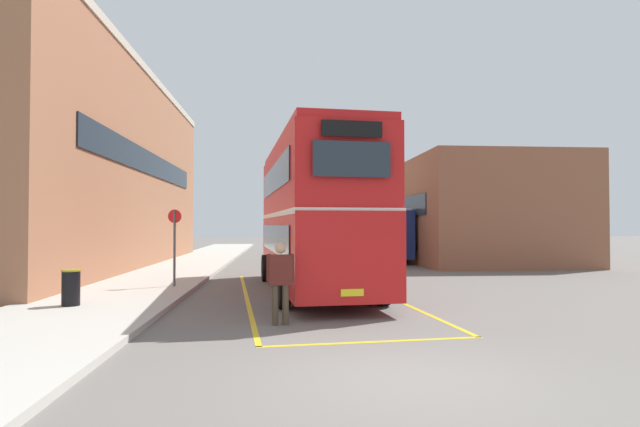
% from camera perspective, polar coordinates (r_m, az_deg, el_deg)
% --- Properties ---
extents(ground_plane, '(135.60, 135.60, 0.00)m').
position_cam_1_polar(ground_plane, '(21.51, 0.12, -6.99)').
color(ground_plane, '#66605B').
extents(sidewalk_left, '(4.00, 57.60, 0.14)m').
position_cam_1_polar(sidewalk_left, '(24.28, -15.93, -6.12)').
color(sidewalk_left, '#B2ADA3').
rests_on(sidewalk_left, ground).
extents(brick_building_left, '(6.56, 24.22, 9.69)m').
position_cam_1_polar(brick_building_left, '(27.09, -25.32, 4.58)').
color(brick_building_left, '#9E6647').
rests_on(brick_building_left, ground).
extents(depot_building_right, '(8.34, 15.40, 5.80)m').
position_cam_1_polar(depot_building_right, '(32.20, 16.12, 0.11)').
color(depot_building_right, brown).
rests_on(depot_building_right, ground).
extents(double_decker_bus, '(3.61, 10.33, 4.75)m').
position_cam_1_polar(double_decker_bus, '(16.10, -0.71, 0.05)').
color(double_decker_bus, black).
rests_on(double_decker_bus, ground).
extents(single_deck_bus, '(3.42, 9.92, 3.02)m').
position_cam_1_polar(single_deck_bus, '(30.85, 5.45, -2.21)').
color(single_deck_bus, black).
rests_on(single_deck_bus, ground).
extents(pedestrian_boarding, '(0.59, 0.26, 1.76)m').
position_cam_1_polar(pedestrian_boarding, '(10.76, -4.54, -7.21)').
color(pedestrian_boarding, '#473828').
rests_on(pedestrian_boarding, ground).
extents(litter_bin, '(0.45, 0.45, 0.89)m').
position_cam_1_polar(litter_bin, '(13.89, -26.53, -7.56)').
color(litter_bin, black).
rests_on(litter_bin, sidewalk_left).
extents(bus_stop_sign, '(0.44, 0.08, 2.49)m').
position_cam_1_polar(bus_stop_sign, '(16.94, -16.25, -2.89)').
color(bus_stop_sign, '#4C4C51').
rests_on(bus_stop_sign, sidewalk_left).
extents(bay_marking_yellow, '(5.46, 12.54, 0.01)m').
position_cam_1_polar(bay_marking_yellow, '(14.35, 0.18, -9.83)').
color(bay_marking_yellow, gold).
rests_on(bay_marking_yellow, ground).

